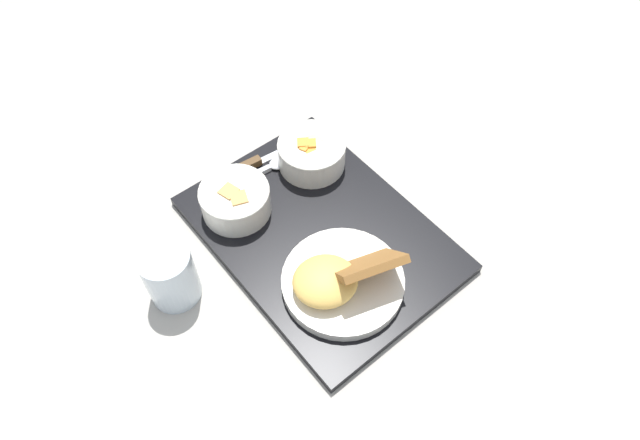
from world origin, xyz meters
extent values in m
plane|color=#ADA89E|center=(0.00, 0.00, 0.00)|extent=(4.00, 4.00, 0.00)
cube|color=black|center=(0.00, 0.00, 0.01)|extent=(0.45, 0.34, 0.02)
cylinder|color=silver|center=(-0.11, 0.09, 0.04)|extent=(0.12, 0.12, 0.05)
torus|color=silver|center=(-0.11, 0.09, 0.06)|extent=(0.12, 0.12, 0.01)
cylinder|color=#A8D184|center=(-0.11, 0.09, 0.06)|extent=(0.06, 0.05, 0.02)
cylinder|color=#A8D184|center=(-0.10, 0.08, 0.06)|extent=(0.05, 0.05, 0.02)
cylinder|color=#A8D184|center=(-0.11, 0.08, 0.06)|extent=(0.04, 0.04, 0.01)
cylinder|color=#A8D184|center=(-0.09, 0.10, 0.05)|extent=(0.06, 0.06, 0.02)
cube|color=orange|center=(-0.11, 0.07, 0.06)|extent=(0.02, 0.02, 0.01)
cube|color=orange|center=(-0.11, 0.08, 0.06)|extent=(0.02, 0.02, 0.01)
cube|color=orange|center=(-0.11, 0.09, 0.06)|extent=(0.03, 0.03, 0.02)
cube|color=orange|center=(-0.12, 0.08, 0.06)|extent=(0.03, 0.03, 0.02)
cylinder|color=silver|center=(-0.13, -0.07, 0.04)|extent=(0.11, 0.11, 0.05)
torus|color=silver|center=(-0.13, -0.07, 0.06)|extent=(0.11, 0.11, 0.01)
cylinder|color=#C67F3D|center=(-0.13, -0.07, 0.05)|extent=(0.10, 0.10, 0.03)
cube|color=#E5A356|center=(-0.11, -0.07, 0.06)|extent=(0.03, 0.03, 0.02)
cube|color=#E5A356|center=(-0.13, -0.07, 0.06)|extent=(0.03, 0.03, 0.02)
cylinder|color=silver|center=(0.09, -0.04, 0.03)|extent=(0.18, 0.18, 0.02)
ellipsoid|color=#EAB756|center=(0.09, -0.07, 0.05)|extent=(0.12, 0.13, 0.04)
cube|color=#93602D|center=(0.11, -0.02, 0.06)|extent=(0.11, 0.12, 0.08)
cube|color=silver|center=(-0.16, 0.09, 0.02)|extent=(0.04, 0.13, 0.00)
cube|color=#51381E|center=(-0.18, -0.01, 0.02)|extent=(0.03, 0.08, 0.01)
ellipsoid|color=silver|center=(-0.15, 0.05, 0.02)|extent=(0.04, 0.06, 0.01)
cube|color=silver|center=(-0.16, -0.02, 0.02)|extent=(0.03, 0.10, 0.01)
cylinder|color=silver|center=(-0.08, -0.23, 0.05)|extent=(0.08, 0.08, 0.10)
cylinder|color=silver|center=(-0.08, -0.23, 0.03)|extent=(0.06, 0.06, 0.06)
camera|label=1|loc=(0.37, -0.36, 0.77)|focal=32.00mm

